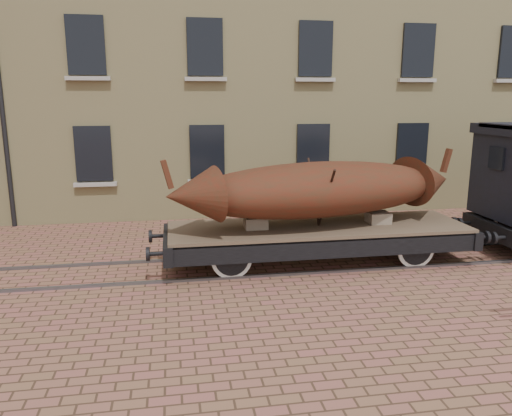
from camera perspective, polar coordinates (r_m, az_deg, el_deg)
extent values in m
plane|color=brown|center=(12.24, 8.16, -6.17)|extent=(90.00, 90.00, 0.00)
cube|color=#DDC883|center=(22.26, 8.33, 20.43)|extent=(40.00, 10.00, 14.00)
cube|color=black|center=(16.25, -18.07, 5.93)|extent=(1.10, 0.12, 1.70)
cube|color=#9F998F|center=(16.32, -17.88, 2.59)|extent=(1.30, 0.18, 0.12)
cube|color=black|center=(16.12, -5.60, 6.43)|extent=(1.10, 0.12, 1.70)
cube|color=#9F998F|center=(16.18, -5.52, 3.06)|extent=(1.30, 0.18, 0.12)
cube|color=black|center=(16.73, 6.52, 6.63)|extent=(1.10, 0.12, 1.70)
cube|color=#9F998F|center=(16.79, 6.50, 3.39)|extent=(1.30, 0.18, 0.12)
cube|color=black|center=(18.01, 17.36, 6.56)|extent=(1.10, 0.12, 1.70)
cube|color=#9F998F|center=(18.07, 17.25, 3.55)|extent=(1.30, 0.18, 0.12)
cube|color=black|center=(19.83, 26.48, 6.33)|extent=(1.10, 0.12, 1.70)
cube|color=#9F998F|center=(19.89, 26.32, 3.59)|extent=(1.30, 0.18, 0.12)
cube|color=black|center=(16.23, -18.87, 17.21)|extent=(1.10, 0.12, 1.70)
cube|color=#9F998F|center=(16.11, -18.66, 13.87)|extent=(1.30, 0.18, 0.12)
cube|color=black|center=(16.09, -5.86, 17.83)|extent=(1.10, 0.12, 1.70)
cube|color=#9F998F|center=(15.97, -5.77, 14.46)|extent=(1.30, 0.18, 0.12)
cube|color=black|center=(16.71, 6.81, 17.61)|extent=(1.10, 0.12, 1.70)
cube|color=#9F998F|center=(16.59, 6.78, 14.36)|extent=(1.30, 0.18, 0.12)
cube|color=black|center=(17.99, 18.05, 16.74)|extent=(1.10, 0.12, 1.70)
cube|color=#9F998F|center=(17.88, 17.93, 13.72)|extent=(1.30, 0.18, 0.12)
cube|color=#9F998F|center=(19.72, 27.24, 12.80)|extent=(1.30, 0.18, 0.12)
cube|color=#59595E|center=(11.59, 9.24, -7.14)|extent=(30.00, 0.08, 0.06)
cube|color=#59595E|center=(12.89, 7.19, -5.04)|extent=(30.00, 0.08, 0.06)
cube|color=brown|center=(11.92, 7.10, -2.24)|extent=(7.03, 2.06, 0.11)
cube|color=black|center=(11.10, 8.48, -4.60)|extent=(7.03, 0.15, 0.42)
cube|color=black|center=(12.86, 5.87, -2.14)|extent=(7.03, 0.15, 0.42)
cube|color=black|center=(11.50, -10.01, -4.05)|extent=(0.21, 2.16, 0.42)
cylinder|color=black|center=(10.83, -11.41, -5.15)|extent=(0.33, 0.09, 0.09)
cylinder|color=black|center=(10.84, -12.25, -5.18)|extent=(0.07, 0.30, 0.30)
cylinder|color=black|center=(12.18, -11.23, -3.16)|extent=(0.33, 0.09, 0.09)
cylinder|color=black|center=(12.18, -11.98, -3.18)|extent=(0.07, 0.30, 0.30)
cube|color=black|center=(13.39, 21.66, -2.39)|extent=(0.21, 2.16, 0.42)
cylinder|color=black|center=(12.96, 24.24, -3.09)|extent=(0.33, 0.09, 0.09)
cylinder|color=black|center=(13.05, 24.82, -3.05)|extent=(0.07, 0.30, 0.30)
cylinder|color=black|center=(14.11, 21.11, -1.61)|extent=(0.33, 0.09, 0.09)
cylinder|color=black|center=(14.19, 21.67, -1.58)|extent=(0.07, 0.30, 0.30)
cylinder|color=black|center=(11.62, -3.23, -4.76)|extent=(0.09, 1.78, 0.09)
cylinder|color=white|center=(10.94, -2.81, -5.87)|extent=(0.90, 0.07, 0.90)
cylinder|color=black|center=(10.94, -2.81, -5.87)|extent=(0.74, 0.09, 0.74)
cube|color=black|center=(10.76, -2.75, -4.92)|extent=(0.84, 0.07, 0.09)
cylinder|color=white|center=(12.30, -3.61, -3.77)|extent=(0.90, 0.07, 0.90)
cylinder|color=black|center=(12.30, -3.61, -3.77)|extent=(0.74, 0.09, 0.74)
cube|color=black|center=(12.35, -3.68, -2.63)|extent=(0.84, 0.07, 0.09)
cylinder|color=black|center=(12.80, 16.36, -3.62)|extent=(0.09, 1.78, 0.09)
cylinder|color=white|center=(12.19, 17.82, -4.53)|extent=(0.90, 0.07, 0.90)
cylinder|color=black|center=(12.19, 17.82, -4.53)|extent=(0.74, 0.09, 0.74)
cube|color=black|center=(12.03, 18.13, -3.66)|extent=(0.84, 0.07, 0.09)
cylinder|color=white|center=(13.43, 15.03, -2.79)|extent=(0.90, 0.07, 0.90)
cylinder|color=black|center=(13.43, 15.03, -2.79)|extent=(0.74, 0.09, 0.74)
cube|color=black|center=(13.47, 14.89, -1.74)|extent=(0.84, 0.07, 0.09)
cube|color=black|center=(12.01, 7.06, -3.92)|extent=(3.75, 0.06, 0.06)
cube|color=#8A765B|center=(11.54, -0.03, -1.67)|extent=(0.52, 0.47, 0.26)
cube|color=#8A765B|center=(12.38, 13.80, -1.06)|extent=(0.52, 0.47, 0.26)
ellipsoid|color=#501B0F|center=(11.72, 7.30, 2.13)|extent=(6.65, 3.02, 1.28)
cone|color=#501B0F|center=(10.73, -7.41, 1.45)|extent=(1.29, 1.38, 1.22)
cube|color=#501B0F|center=(10.56, -10.12, 3.80)|extent=(0.27, 0.17, 0.62)
cone|color=#501B0F|center=(13.33, 19.11, 3.03)|extent=(1.29, 1.38, 1.22)
cube|color=#501B0F|center=(13.58, 20.92, 5.09)|extent=(0.27, 0.17, 0.62)
cylinder|color=black|center=(11.26, 8.04, 1.00)|extent=(0.06, 1.09, 1.51)
cylinder|color=black|center=(12.23, 6.58, 1.97)|extent=(0.06, 1.09, 1.51)
cube|color=black|center=(13.93, 25.18, -2.23)|extent=(0.20, 2.18, 0.41)
cylinder|color=black|center=(13.13, 25.48, -3.11)|extent=(0.07, 0.29, 0.29)
cylinder|color=black|center=(14.30, 22.20, -1.61)|extent=(0.07, 0.29, 0.29)
cylinder|color=white|center=(15.12, 26.69, -2.07)|extent=(0.87, 0.06, 0.87)
cylinder|color=black|center=(15.12, 26.69, -2.07)|extent=(0.71, 0.09, 0.71)
cube|color=black|center=(13.61, 25.82, 5.17)|extent=(0.07, 0.54, 0.54)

